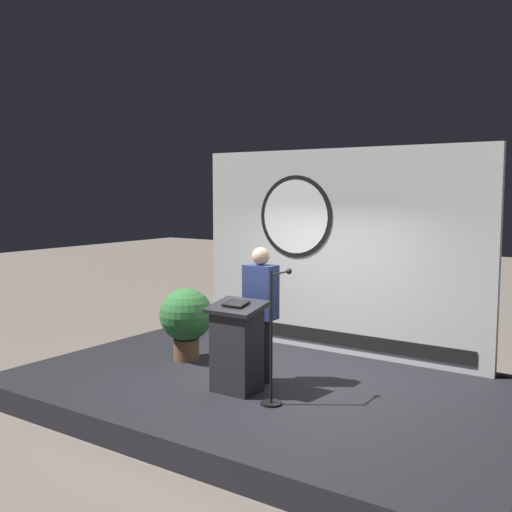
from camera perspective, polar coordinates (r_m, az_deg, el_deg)
The scene contains 7 objects.
ground_plane at distance 7.90m, azimuth 1.02°, elevation -13.77°, with size 40.00×40.00×0.00m, color #6B6056.
stage_platform at distance 7.85m, azimuth 1.02°, elevation -12.74°, with size 6.40×4.00×0.30m, color black.
banner_display at distance 9.08m, azimuth 7.39°, elevation 0.42°, with size 4.55×0.12×2.99m.
podium at distance 7.38m, azimuth -1.79°, elevation -8.43°, with size 0.64×0.50×1.10m.
speaker_person at distance 7.68m, azimuth 0.44°, elevation -5.34°, with size 0.40×0.26×1.69m.
microphone_stand at distance 6.98m, azimuth 1.65°, elevation -9.31°, with size 0.24×0.52×1.52m.
potted_plant at distance 8.76m, azimuth -6.48°, elevation -5.67°, with size 0.75×0.75×1.02m.
Camera 1 is at (4.12, -6.19, 2.68)m, focal length 43.26 mm.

